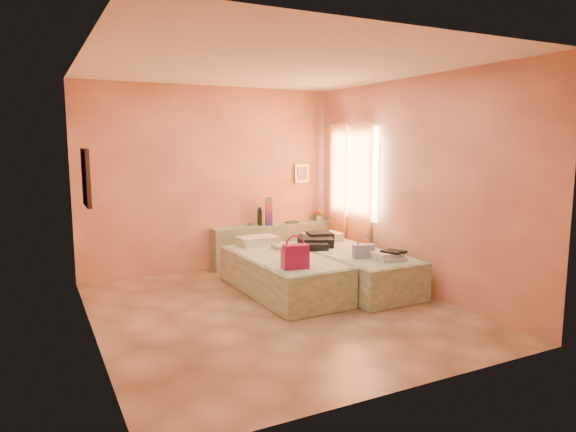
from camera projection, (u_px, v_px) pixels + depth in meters
name	position (u px, v px, depth m)	size (l,w,h in m)	color
ground	(275.00, 310.00, 6.06)	(4.50, 4.50, 0.00)	tan
room_walls	(270.00, 156.00, 6.39)	(4.02, 4.51, 2.81)	#F7B684
headboard_ledge	(274.00, 244.00, 8.30)	(2.05, 0.30, 0.65)	#93A083
bed_left	(283.00, 274.00, 6.70)	(0.90, 2.00, 0.50)	#C9E8BB
bed_right	(352.00, 269.00, 6.98)	(0.90, 2.00, 0.50)	#C9E8BB
water_bottle	(260.00, 217.00, 8.13)	(0.08, 0.08, 0.28)	#133621
rainbow_box	(269.00, 212.00, 8.12)	(0.10, 0.10, 0.44)	#A7144D
small_dish	(251.00, 225.00, 8.16)	(0.11, 0.11, 0.03)	#457F5D
green_book	(292.00, 222.00, 8.38)	(0.20, 0.14, 0.03)	#294E30
flower_vase	(319.00, 214.00, 8.60)	(0.19, 0.19, 0.25)	silver
magenta_handbag	(295.00, 256.00, 5.98)	(0.30, 0.17, 0.28)	#A7144D
khaki_garment	(284.00, 246.00, 7.14)	(0.31, 0.24, 0.05)	tan
clothes_pile	(318.00, 241.00, 7.28)	(0.53, 0.53, 0.16)	black
blue_handbag	(363.00, 251.00, 6.54)	(0.27, 0.12, 0.17)	#3B5A8F
towel_stack	(389.00, 256.00, 6.42)	(0.35, 0.30, 0.10)	silver
sandal_pair	(394.00, 252.00, 6.38)	(0.19, 0.25, 0.03)	black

